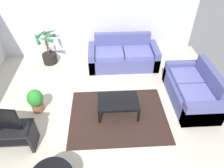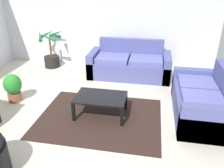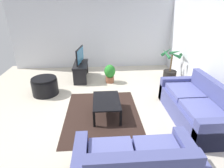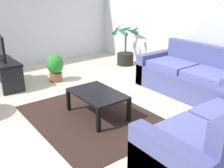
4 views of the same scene
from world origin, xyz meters
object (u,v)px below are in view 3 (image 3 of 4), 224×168
at_px(couch_main, 195,107).
at_px(potted_plant_small, 110,73).
at_px(potted_palm, 170,69).
at_px(tv, 80,55).
at_px(coffee_table, 106,102).
at_px(ottoman, 45,86).
at_px(tv_stand, 81,69).

relative_size(couch_main, potted_plant_small, 3.44).
relative_size(couch_main, potted_palm, 1.93).
xyz_separation_m(tv, coffee_table, (2.23, 0.75, -0.48)).
height_order(potted_palm, ottoman, potted_palm).
bearing_deg(potted_palm, coffee_table, -48.68).
distance_m(tv, ottoman, 1.52).
height_order(tv_stand, ottoman, tv_stand).
bearing_deg(coffee_table, potted_palm, 131.32).
bearing_deg(potted_plant_small, tv, -111.26).
distance_m(couch_main, coffee_table, 1.96).
distance_m(tv_stand, potted_plant_small, 1.01).
distance_m(couch_main, tv_stand, 3.70).
height_order(tv_stand, coffee_table, tv_stand).
bearing_deg(tv, coffee_table, 18.57).
relative_size(couch_main, coffee_table, 2.22).
relative_size(tv, potted_palm, 0.83).
height_order(potted_plant_small, ottoman, potted_plant_small).
distance_m(tv, potted_plant_small, 1.12).
xyz_separation_m(tv_stand, coffee_table, (2.23, 0.75, -0.01)).
bearing_deg(potted_plant_small, potted_palm, 92.02).
distance_m(couch_main, potted_palm, 2.26).
xyz_separation_m(couch_main, tv_stand, (-2.54, -2.69, 0.04)).
bearing_deg(potted_plant_small, couch_main, 38.77).
bearing_deg(couch_main, coffee_table, -98.94).
relative_size(potted_palm, ottoman, 1.48).
height_order(couch_main, potted_palm, potted_palm).
xyz_separation_m(couch_main, tv, (-2.54, -2.68, 0.51)).
distance_m(potted_palm, potted_plant_small, 2.01).
bearing_deg(couch_main, ottoman, -112.30).
xyz_separation_m(potted_palm, potted_plant_small, (0.07, -2.01, -0.05)).
distance_m(couch_main, tv, 3.73).
bearing_deg(coffee_table, potted_plant_small, 174.13).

